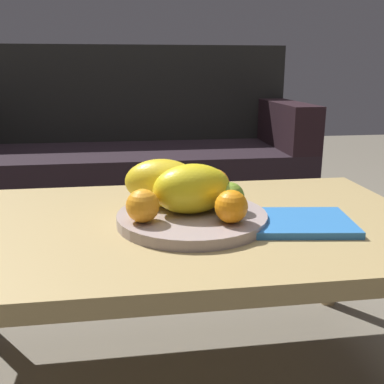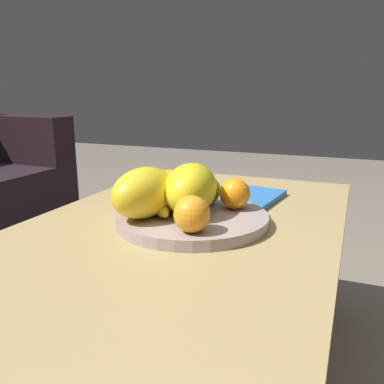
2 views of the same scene
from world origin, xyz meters
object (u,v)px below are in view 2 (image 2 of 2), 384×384
(fruit_bowl, at_px, (192,218))
(melon_large_front, at_px, (191,189))
(orange_front, at_px, (170,186))
(magazine, at_px, (241,198))
(orange_right, at_px, (192,214))
(melon_smaller_beside, at_px, (144,192))
(orange_left, at_px, (235,194))
(apple_front, at_px, (207,190))
(coffee_table, at_px, (175,246))
(banana_bunch, at_px, (158,201))

(fruit_bowl, relative_size, melon_large_front, 1.92)
(orange_front, relative_size, magazine, 0.33)
(melon_large_front, bearing_deg, orange_right, -156.45)
(melon_large_front, bearing_deg, magazine, -13.30)
(orange_front, bearing_deg, magazine, -39.52)
(orange_front, xyz_separation_m, orange_right, (-0.18, -0.13, -0.00))
(melon_smaller_beside, xyz_separation_m, orange_front, (0.13, -0.00, -0.01))
(fruit_bowl, xyz_separation_m, orange_right, (-0.11, -0.05, 0.05))
(melon_smaller_beside, distance_m, orange_left, 0.22)
(orange_right, height_order, apple_front, orange_right)
(melon_large_front, bearing_deg, orange_left, -47.88)
(fruit_bowl, height_order, orange_left, orange_left)
(coffee_table, relative_size, apple_front, 17.32)
(apple_front, bearing_deg, melon_large_front, 176.19)
(orange_front, bearing_deg, coffee_table, -149.98)
(orange_left, xyz_separation_m, apple_front, (0.01, 0.08, -0.00))
(melon_smaller_beside, relative_size, apple_front, 2.57)
(fruit_bowl, distance_m, melon_smaller_beside, 0.13)
(banana_bunch, bearing_deg, coffee_table, -110.46)
(melon_large_front, distance_m, banana_bunch, 0.08)
(melon_large_front, relative_size, orange_front, 2.18)
(orange_front, height_order, magazine, orange_front)
(orange_left, bearing_deg, coffee_table, 139.18)
(melon_large_front, height_order, magazine, melon_large_front)
(orange_front, xyz_separation_m, orange_left, (0.01, -0.16, -0.01))
(orange_right, bearing_deg, apple_front, 12.31)
(apple_front, bearing_deg, magazine, -18.70)
(orange_left, bearing_deg, orange_right, 170.44)
(orange_front, xyz_separation_m, magazine, (0.17, -0.14, -0.06))
(fruit_bowl, height_order, apple_front, apple_front)
(orange_right, xyz_separation_m, banana_bunch, (0.09, 0.12, -0.01))
(orange_front, relative_size, orange_left, 1.15)
(melon_large_front, xyz_separation_m, melon_smaller_beside, (-0.06, 0.08, -0.00))
(orange_front, relative_size, orange_right, 1.14)
(melon_smaller_beside, distance_m, orange_front, 0.13)
(orange_left, xyz_separation_m, banana_bunch, (-0.10, 0.15, -0.01))
(fruit_bowl, distance_m, apple_front, 0.10)
(orange_left, xyz_separation_m, orange_right, (-0.19, 0.03, 0.00))
(fruit_bowl, xyz_separation_m, melon_smaller_beside, (-0.06, 0.09, 0.07))
(melon_large_front, height_order, orange_left, melon_large_front)
(fruit_bowl, xyz_separation_m, melon_large_front, (0.00, 0.00, 0.07))
(orange_right, xyz_separation_m, apple_front, (0.20, 0.04, -0.00))
(coffee_table, xyz_separation_m, orange_left, (0.12, -0.10, 0.10))
(magazine, bearing_deg, orange_left, -162.80)
(coffee_table, distance_m, orange_left, 0.19)
(apple_front, distance_m, banana_bunch, 0.14)
(banana_bunch, bearing_deg, orange_right, -126.72)
(fruit_bowl, xyz_separation_m, banana_bunch, (-0.02, 0.07, 0.04))
(magazine, bearing_deg, apple_front, 169.03)
(melon_smaller_beside, distance_m, banana_bunch, 0.05)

